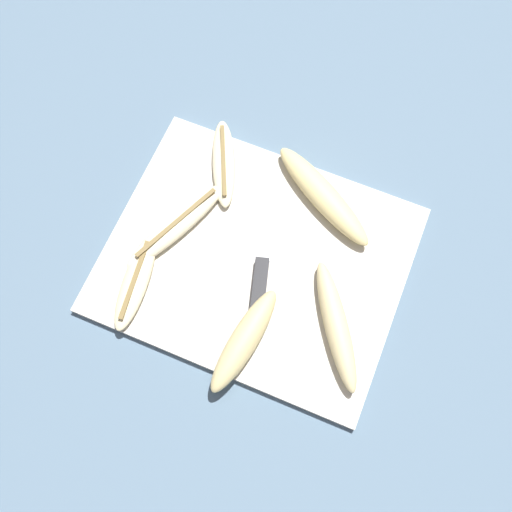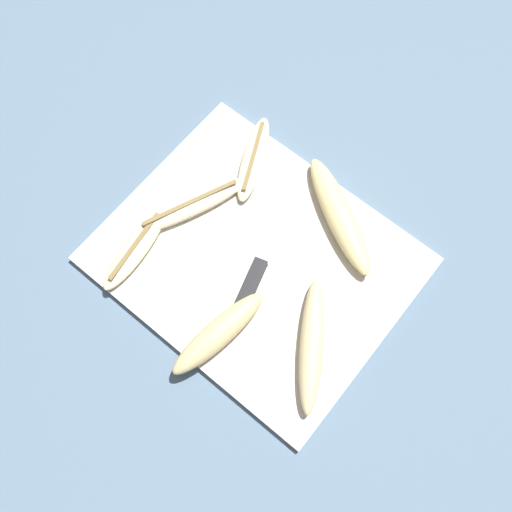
{
  "view_description": "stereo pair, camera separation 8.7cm",
  "coord_description": "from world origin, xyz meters",
  "px_view_note": "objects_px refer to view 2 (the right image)",
  "views": [
    {
      "loc": [
        0.12,
        -0.28,
        0.84
      ],
      "look_at": [
        0.0,
        0.0,
        0.02
      ],
      "focal_mm": 42.0,
      "sensor_mm": 36.0,
      "label": 1
    },
    {
      "loc": [
        0.19,
        -0.23,
        0.84
      ],
      "look_at": [
        0.0,
        0.0,
        0.02
      ],
      "focal_mm": 42.0,
      "sensor_mm": 36.0,
      "label": 2
    }
  ],
  "objects_px": {
    "knife": "(253,280)",
    "banana_bright_far": "(192,204)",
    "banana_pale_long": "(253,159)",
    "banana_spotted_left": "(219,333)",
    "banana_golden_short": "(339,216)",
    "banana_cream_curved": "(135,248)",
    "banana_mellow_near": "(312,345)"
  },
  "relations": [
    {
      "from": "banana_mellow_near",
      "to": "banana_bright_far",
      "type": "height_order",
      "value": "banana_mellow_near"
    },
    {
      "from": "knife",
      "to": "banana_mellow_near",
      "type": "distance_m",
      "value": 0.13
    },
    {
      "from": "knife",
      "to": "banana_golden_short",
      "type": "relative_size",
      "value": 1.09
    },
    {
      "from": "banana_mellow_near",
      "to": "banana_golden_short",
      "type": "height_order",
      "value": "same"
    },
    {
      "from": "knife",
      "to": "banana_bright_far",
      "type": "bearing_deg",
      "value": 150.79
    },
    {
      "from": "knife",
      "to": "banana_mellow_near",
      "type": "height_order",
      "value": "banana_mellow_near"
    },
    {
      "from": "banana_pale_long",
      "to": "banana_golden_short",
      "type": "bearing_deg",
      "value": 1.37
    },
    {
      "from": "banana_spotted_left",
      "to": "banana_pale_long",
      "type": "distance_m",
      "value": 0.28
    },
    {
      "from": "banana_golden_short",
      "to": "banana_bright_far",
      "type": "xyz_separation_m",
      "value": [
        -0.18,
        -0.12,
        -0.01
      ]
    },
    {
      "from": "banana_cream_curved",
      "to": "banana_bright_far",
      "type": "relative_size",
      "value": 0.81
    },
    {
      "from": "banana_spotted_left",
      "to": "banana_pale_long",
      "type": "xyz_separation_m",
      "value": [
        -0.14,
        0.25,
        -0.01
      ]
    },
    {
      "from": "banana_cream_curved",
      "to": "banana_bright_far",
      "type": "xyz_separation_m",
      "value": [
        0.02,
        0.11,
        0.0
      ]
    },
    {
      "from": "banana_pale_long",
      "to": "banana_golden_short",
      "type": "relative_size",
      "value": 0.78
    },
    {
      "from": "banana_golden_short",
      "to": "banana_bright_far",
      "type": "distance_m",
      "value": 0.22
    },
    {
      "from": "banana_cream_curved",
      "to": "banana_golden_short",
      "type": "relative_size",
      "value": 0.79
    },
    {
      "from": "banana_spotted_left",
      "to": "banana_bright_far",
      "type": "height_order",
      "value": "banana_spotted_left"
    },
    {
      "from": "banana_pale_long",
      "to": "banana_golden_short",
      "type": "height_order",
      "value": "banana_golden_short"
    },
    {
      "from": "banana_mellow_near",
      "to": "banana_golden_short",
      "type": "distance_m",
      "value": 0.2
    },
    {
      "from": "banana_spotted_left",
      "to": "banana_golden_short",
      "type": "distance_m",
      "value": 0.25
    },
    {
      "from": "banana_pale_long",
      "to": "banana_cream_curved",
      "type": "height_order",
      "value": "banana_pale_long"
    },
    {
      "from": "knife",
      "to": "banana_golden_short",
      "type": "xyz_separation_m",
      "value": [
        0.04,
        0.16,
        0.01
      ]
    },
    {
      "from": "banana_spotted_left",
      "to": "banana_mellow_near",
      "type": "bearing_deg",
      "value": 31.99
    },
    {
      "from": "knife",
      "to": "banana_spotted_left",
      "type": "relative_size",
      "value": 1.27
    },
    {
      "from": "knife",
      "to": "banana_cream_curved",
      "type": "relative_size",
      "value": 1.39
    },
    {
      "from": "banana_cream_curved",
      "to": "banana_golden_short",
      "type": "height_order",
      "value": "banana_golden_short"
    },
    {
      "from": "banana_pale_long",
      "to": "banana_bright_far",
      "type": "relative_size",
      "value": 0.8
    },
    {
      "from": "banana_mellow_near",
      "to": "banana_cream_curved",
      "type": "distance_m",
      "value": 0.29
    },
    {
      "from": "banana_bright_far",
      "to": "banana_pale_long",
      "type": "bearing_deg",
      "value": 79.48
    },
    {
      "from": "banana_mellow_near",
      "to": "banana_bright_far",
      "type": "xyz_separation_m",
      "value": [
        -0.27,
        0.06,
        -0.01
      ]
    },
    {
      "from": "banana_cream_curved",
      "to": "banana_golden_short",
      "type": "distance_m",
      "value": 0.31
    },
    {
      "from": "banana_cream_curved",
      "to": "banana_bright_far",
      "type": "distance_m",
      "value": 0.11
    },
    {
      "from": "banana_spotted_left",
      "to": "knife",
      "type": "bearing_deg",
      "value": 98.55
    }
  ]
}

